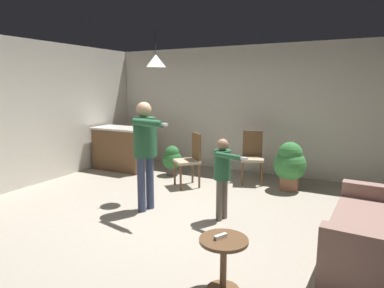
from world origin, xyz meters
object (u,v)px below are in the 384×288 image
person_adult (145,144)px  kitchen_counter (122,148)px  side_table_by_couch (223,259)px  dining_chair_near_wall (252,155)px  dining_chair_by_counter (191,157)px  potted_plant_corner (290,164)px  person_child (223,170)px  potted_plant_by_wall (172,159)px  spare_remote_on_table (221,237)px  couch_floral (381,233)px

person_adult → kitchen_counter: bearing=-121.1°
side_table_by_couch → dining_chair_near_wall: (-0.86, 3.55, 0.22)m
side_table_by_couch → dining_chair_by_counter: 3.32m
potted_plant_corner → person_child: bearing=-106.6°
person_child → potted_plant_corner: size_ratio=1.31×
dining_chair_near_wall → person_child: bearing=77.2°
person_adult → dining_chair_by_counter: (0.01, 1.40, -0.47)m
kitchen_counter → potted_plant_by_wall: kitchen_counter is taller
potted_plant_by_wall → dining_chair_by_counter: bearing=-35.3°
person_adult → person_child: bearing=111.1°
person_adult → person_child: 1.21m
potted_plant_by_wall → spare_remote_on_table: 4.12m
couch_floral → person_child: size_ratio=1.60×
person_adult → dining_chair_near_wall: (0.95, 2.18, -0.47)m
dining_chair_by_counter → dining_chair_near_wall: size_ratio=1.00×
couch_floral → side_table_by_couch: (-1.26, -1.27, -0.00)m
potted_plant_by_wall → spare_remote_on_table: potted_plant_by_wall is taller
side_table_by_couch → spare_remote_on_table: bearing=-168.8°
person_adult → dining_chair_by_counter: size_ratio=1.63×
side_table_by_couch → dining_chair_by_counter: dining_chair_by_counter is taller
couch_floral → dining_chair_near_wall: (-2.13, 2.27, 0.21)m
person_adult → potted_plant_corner: (1.70, 2.01, -0.53)m
couch_floral → dining_chair_near_wall: 3.12m
potted_plant_by_wall → spare_remote_on_table: (2.48, -3.28, 0.19)m
person_child → potted_plant_corner: bearing=178.2°
potted_plant_corner → potted_plant_by_wall: potted_plant_corner is taller
dining_chair_by_counter → potted_plant_by_wall: dining_chair_by_counter is taller
side_table_by_couch → dining_chair_by_counter: size_ratio=0.52×
kitchen_counter → side_table_by_couch: kitchen_counter is taller
dining_chair_near_wall → kitchen_counter: bearing=-11.7°
dining_chair_by_counter → spare_remote_on_table: bearing=164.8°
dining_chair_near_wall → dining_chair_by_counter: bearing=20.6°
kitchen_counter → potted_plant_corner: size_ratio=1.43×
couch_floral → dining_chair_by_counter: size_ratio=1.84×
person_child → dining_chair_near_wall: person_child is taller
kitchen_counter → person_adult: bearing=-42.8°
person_adult → spare_remote_on_table: size_ratio=12.55×
dining_chair_near_wall → side_table_by_couch: bearing=84.9°
couch_floral → dining_chair_near_wall: same height
person_child → side_table_by_couch: bearing=37.6°
side_table_by_couch → person_child: (-0.66, 1.56, 0.39)m
dining_chair_by_counter → dining_chair_near_wall: (0.94, 0.77, 0.00)m
person_adult → dining_chair_by_counter: bearing=-168.6°
dining_chair_by_counter → potted_plant_corner: dining_chair_by_counter is taller
person_child → person_adult: bearing=-65.9°
person_child → dining_chair_near_wall: size_ratio=1.15×
spare_remote_on_table → potted_plant_by_wall: bearing=127.1°
kitchen_counter → spare_remote_on_table: (3.74, -3.19, 0.06)m
side_table_by_couch → potted_plant_by_wall: size_ratio=0.83×
person_child → dining_chair_near_wall: bearing=-159.3°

